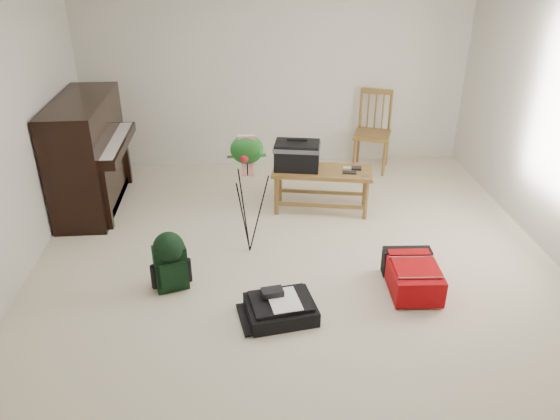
{
  "coord_description": "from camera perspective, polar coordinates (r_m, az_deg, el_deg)",
  "views": [
    {
      "loc": [
        -0.49,
        -4.26,
        2.86
      ],
      "look_at": [
        -0.14,
        0.35,
        0.48
      ],
      "focal_mm": 35.0,
      "sensor_mm": 36.0,
      "label": 1
    }
  ],
  "objects": [
    {
      "name": "bench",
      "position": [
        6.02,
        2.62,
        5.1
      ],
      "size": [
        1.16,
        0.63,
        0.84
      ],
      "rotation": [
        0.0,
        0.0,
        -0.19
      ],
      "color": "olive",
      "rests_on": "floor"
    },
    {
      "name": "red_suitcase",
      "position": [
        5.02,
        13.54,
        -6.4
      ],
      "size": [
        0.45,
        0.64,
        0.27
      ],
      "rotation": [
        0.0,
        0.0,
        -0.05
      ],
      "color": "#AC070A",
      "rests_on": "floor"
    },
    {
      "name": "wall_back",
      "position": [
        7.21,
        -0.4,
        14.33
      ],
      "size": [
        5.0,
        0.04,
        2.5
      ],
      "primitive_type": "cube",
      "color": "beige",
      "rests_on": "floor"
    },
    {
      "name": "dining_chair",
      "position": [
        7.31,
        9.56,
        8.05
      ],
      "size": [
        0.57,
        0.57,
        1.04
      ],
      "rotation": [
        0.0,
        0.0,
        -0.34
      ],
      "color": "olive",
      "rests_on": "floor"
    },
    {
      "name": "green_backpack",
      "position": [
        4.87,
        -11.45,
        -5.01
      ],
      "size": [
        0.32,
        0.29,
        0.56
      ],
      "rotation": [
        0.0,
        0.0,
        0.29
      ],
      "color": "black",
      "rests_on": "floor"
    },
    {
      "name": "floor",
      "position": [
        5.16,
        1.82,
        -6.49
      ],
      "size": [
        5.0,
        5.5,
        0.01
      ],
      "primitive_type": "cube",
      "color": "beige",
      "rests_on": "ground"
    },
    {
      "name": "black_duffel",
      "position": [
        4.57,
        0.06,
        -10.18
      ],
      "size": [
        0.62,
        0.53,
        0.23
      ],
      "rotation": [
        0.0,
        0.0,
        0.17
      ],
      "color": "black",
      "rests_on": "floor"
    },
    {
      "name": "flower_stand",
      "position": [
        5.19,
        -3.34,
        1.51
      ],
      "size": [
        0.41,
        0.41,
        1.25
      ],
      "rotation": [
        0.0,
        0.0,
        -0.05
      ],
      "color": "black",
      "rests_on": "floor"
    },
    {
      "name": "piano",
      "position": [
        6.51,
        -19.3,
        5.32
      ],
      "size": [
        0.71,
        1.5,
        1.25
      ],
      "color": "black",
      "rests_on": "floor"
    }
  ]
}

